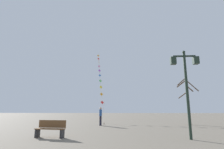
% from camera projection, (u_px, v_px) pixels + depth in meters
% --- Properties ---
extents(ground_plane, '(160.00, 160.00, 0.00)m').
position_uv_depth(ground_plane, '(130.00, 123.00, 20.41)').
color(ground_plane, '#756B5B').
extents(twin_lantern_lamp_post, '(1.47, 0.28, 4.59)m').
position_uv_depth(twin_lantern_lamp_post, '(186.00, 76.00, 9.24)').
color(twin_lantern_lamp_post, '#1E2D23').
rests_on(twin_lantern_lamp_post, ground_plane).
extents(kite_train, '(3.15, 16.04, 12.70)m').
position_uv_depth(kite_train, '(100.00, 76.00, 27.64)').
color(kite_train, brown).
rests_on(kite_train, ground_plane).
extents(kite_flyer, '(0.29, 0.62, 1.71)m').
position_uv_depth(kite_flyer, '(101.00, 116.00, 16.79)').
color(kite_flyer, '#1E1E2D').
rests_on(kite_flyer, ground_plane).
extents(bare_tree, '(2.11, 1.28, 4.84)m').
position_uv_depth(bare_tree, '(188.00, 99.00, 18.02)').
color(bare_tree, '#4C3826').
rests_on(bare_tree, ground_plane).
extents(park_bench, '(1.65, 0.68, 0.89)m').
position_uv_depth(park_bench, '(51.00, 129.00, 9.35)').
color(park_bench, brown).
rests_on(park_bench, ground_plane).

